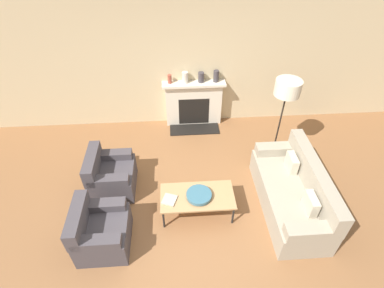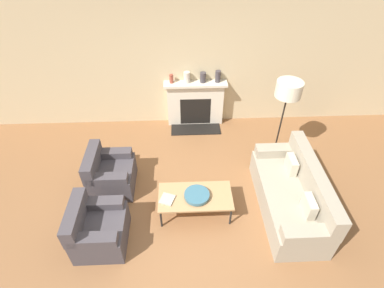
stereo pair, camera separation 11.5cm
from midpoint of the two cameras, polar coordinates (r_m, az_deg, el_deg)
ground_plane at (r=4.94m, az=-0.87°, el=-15.11°), size 18.00×18.00×0.00m
wall_back at (r=6.26m, az=-2.62°, el=15.60°), size 18.00×0.06×2.90m
fireplace at (r=6.60m, az=-0.18°, el=7.63°), size 1.33×0.59×1.02m
couch at (r=5.15m, az=18.06°, el=-8.86°), size 0.83×1.91×0.89m
armchair_near at (r=4.72m, az=-17.80°, el=-15.53°), size 0.74×0.79×0.78m
armchair_far at (r=5.41m, az=-15.85°, el=-5.81°), size 0.74×0.79×0.78m
coffee_table at (r=4.80m, az=0.32°, el=-10.04°), size 1.16×0.59×0.40m
bowl at (r=4.73m, az=0.63°, el=-9.70°), size 0.40×0.40×0.07m
book at (r=4.73m, az=-5.04°, el=-10.54°), size 0.27×0.28×0.02m
floor_lamp at (r=5.46m, az=17.01°, el=9.28°), size 0.45×0.45×1.64m
mantel_vase_left at (r=6.29m, az=-4.82°, el=12.23°), size 0.08×0.08×0.18m
mantel_vase_center_left at (r=6.28m, az=-1.86°, el=12.57°), size 0.13×0.13×0.23m
mantel_vase_center_right at (r=6.30m, az=1.22°, el=12.59°), size 0.12×0.12×0.21m
mantel_vase_right at (r=6.33m, az=4.08°, el=12.78°), size 0.11×0.11×0.24m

